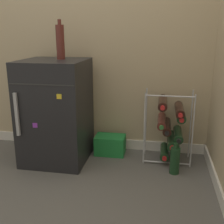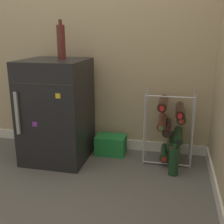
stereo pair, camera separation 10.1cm
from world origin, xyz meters
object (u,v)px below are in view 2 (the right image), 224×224
object	(u,v)px
mini_fridge	(57,111)
soda_box	(111,145)
fridge_top_bottle	(61,42)
loose_bottle_floor	(174,162)
wine_rack	(171,129)

from	to	relation	value
mini_fridge	soda_box	distance (m)	0.57
fridge_top_bottle	mini_fridge	bearing A→B (deg)	-132.09
loose_bottle_floor	mini_fridge	bearing A→B (deg)	174.48
wine_rack	loose_bottle_floor	bearing A→B (deg)	-81.18
mini_fridge	soda_box	bearing A→B (deg)	22.25
wine_rack	soda_box	distance (m)	0.56
mini_fridge	wine_rack	world-z (taller)	mini_fridge
fridge_top_bottle	soda_box	bearing A→B (deg)	17.73
wine_rack	soda_box	bearing A→B (deg)	174.86
mini_fridge	loose_bottle_floor	size ratio (longest dim) A/B	3.39
mini_fridge	loose_bottle_floor	distance (m)	1.04
fridge_top_bottle	loose_bottle_floor	world-z (taller)	fridge_top_bottle
mini_fridge	loose_bottle_floor	xyz separation A→B (m)	(0.98, -0.09, -0.31)
mini_fridge	soda_box	xyz separation A→B (m)	(0.42, 0.17, -0.34)
soda_box	fridge_top_bottle	world-z (taller)	fridge_top_bottle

